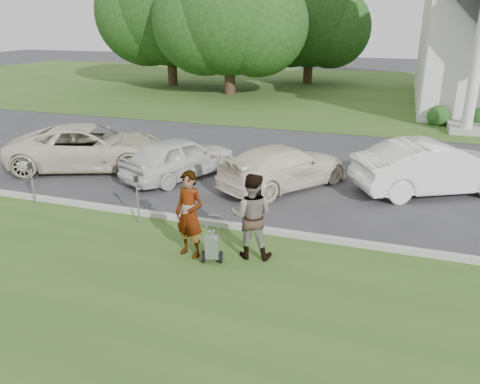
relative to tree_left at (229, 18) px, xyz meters
The scene contains 16 objects.
ground 23.95m from the tree_left, 69.98° to the right, with size 120.00×120.00×0.00m, color #333335.
grass_strip 26.73m from the tree_left, 72.22° to the right, with size 80.00×7.00×0.01m, color #30511C.
church_lawn 10.74m from the tree_left, 32.03° to the left, with size 80.00×30.00×0.01m, color #30511C.
curb 23.43m from the tree_left, 69.51° to the right, with size 80.00×0.18×0.15m, color #9E9E93.
tree_left is the anchor object (origin of this frame).
tree_far 6.73m from the tree_left, 153.44° to the left, with size 11.64×9.20×10.73m.
tree_back 8.95m from the tree_left, 63.43° to the left, with size 9.61×7.60×8.89m.
striping_cart 25.06m from the tree_left, 70.85° to the right, with size 0.61×0.95×0.83m.
person_left 24.63m from the tree_left, 72.02° to the right, with size 0.72×0.47×1.98m, color #999999.
person_right 24.70m from the tree_left, 68.82° to the right, with size 0.95×0.74×1.95m, color #999999.
parking_meter_near 23.00m from the tree_left, 75.97° to the right, with size 0.10×0.09×1.35m.
parking_meter_far 22.54m from the tree_left, 84.16° to the right, with size 0.10×0.09×1.41m.
car_a 18.73m from the tree_left, 85.73° to the right, with size 2.55×5.54×1.54m, color beige.
car_b 19.24m from the tree_left, 75.06° to the right, with size 1.65×4.11×1.40m, color silver.
car_c 20.21m from the tree_left, 64.93° to the right, with size 1.85×4.56×1.32m, color #F1E4CC.
car_d 21.66m from the tree_left, 52.89° to the right, with size 1.70×4.87×1.60m, color white.
Camera 1 is at (3.59, -9.69, 5.03)m, focal length 35.00 mm.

